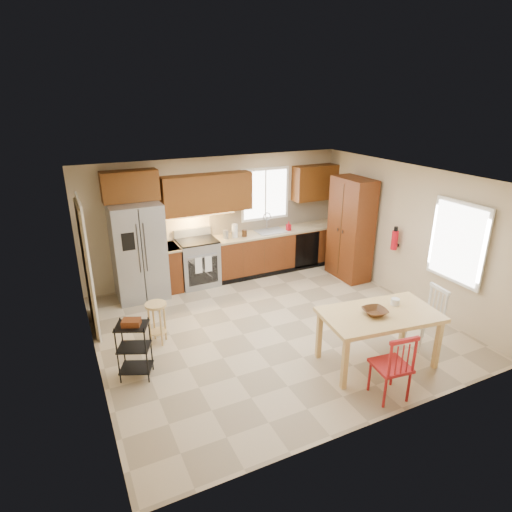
{
  "coord_description": "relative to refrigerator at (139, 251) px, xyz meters",
  "views": [
    {
      "loc": [
        -2.95,
        -5.52,
        3.65
      ],
      "look_at": [
        -0.11,
        0.4,
        1.15
      ],
      "focal_mm": 30.0,
      "sensor_mm": 36.0,
      "label": 1
    }
  ],
  "objects": [
    {
      "name": "floor",
      "position": [
        1.7,
        -2.12,
        -0.91
      ],
      "size": [
        5.5,
        5.5,
        0.0
      ],
      "primitive_type": "plane",
      "color": "tan",
      "rests_on": "ground"
    },
    {
      "name": "ceiling",
      "position": [
        1.7,
        -2.12,
        1.59
      ],
      "size": [
        5.5,
        5.0,
        0.02
      ],
      "primitive_type": "cube",
      "color": "silver",
      "rests_on": "ground"
    },
    {
      "name": "wall_back",
      "position": [
        1.7,
        0.38,
        0.34
      ],
      "size": [
        5.5,
        0.02,
        2.5
      ],
      "primitive_type": "cube",
      "color": "#CCB793",
      "rests_on": "ground"
    },
    {
      "name": "wall_front",
      "position": [
        1.7,
        -4.62,
        0.34
      ],
      "size": [
        5.5,
        0.02,
        2.5
      ],
      "primitive_type": "cube",
      "color": "#CCB793",
      "rests_on": "ground"
    },
    {
      "name": "wall_left",
      "position": [
        -1.05,
        -2.12,
        0.34
      ],
      "size": [
        0.02,
        5.0,
        2.5
      ],
      "primitive_type": "cube",
      "color": "#CCB793",
      "rests_on": "ground"
    },
    {
      "name": "wall_right",
      "position": [
        4.45,
        -2.12,
        0.34
      ],
      "size": [
        0.02,
        5.0,
        2.5
      ],
      "primitive_type": "cube",
      "color": "#CCB793",
      "rests_on": "ground"
    },
    {
      "name": "refrigerator",
      "position": [
        0.0,
        0.0,
        0.0
      ],
      "size": [
        0.92,
        0.75,
        1.82
      ],
      "primitive_type": "cube",
      "color": "gray",
      "rests_on": "floor"
    },
    {
      "name": "range_stove",
      "position": [
        1.15,
        0.06,
        -0.45
      ],
      "size": [
        0.76,
        0.63,
        0.92
      ],
      "primitive_type": "cube",
      "color": "gray",
      "rests_on": "floor"
    },
    {
      "name": "base_cabinet_narrow",
      "position": [
        0.6,
        0.08,
        -0.46
      ],
      "size": [
        0.3,
        0.6,
        0.9
      ],
      "primitive_type": "cube",
      "color": "#5B2910",
      "rests_on": "floor"
    },
    {
      "name": "base_cabinet_run",
      "position": [
        2.99,
        0.08,
        -0.46
      ],
      "size": [
        2.92,
        0.6,
        0.9
      ],
      "primitive_type": "cube",
      "color": "#5B2910",
      "rests_on": "floor"
    },
    {
      "name": "dishwasher",
      "position": [
        3.55,
        -0.22,
        -0.46
      ],
      "size": [
        0.6,
        0.02,
        0.78
      ],
      "primitive_type": "cube",
      "color": "black",
      "rests_on": "floor"
    },
    {
      "name": "backsplash",
      "position": [
        2.99,
        0.36,
        0.27
      ],
      "size": [
        2.92,
        0.03,
        0.55
      ],
      "primitive_type": "cube",
      "color": "beige",
      "rests_on": "wall_back"
    },
    {
      "name": "upper_over_fridge",
      "position": [
        0.0,
        0.2,
        1.19
      ],
      "size": [
        1.0,
        0.35,
        0.55
      ],
      "primitive_type": "cube",
      "color": "#59320E",
      "rests_on": "wall_back"
    },
    {
      "name": "upper_left_block",
      "position": [
        1.45,
        0.2,
        0.92
      ],
      "size": [
        1.8,
        0.35,
        0.75
      ],
      "primitive_type": "cube",
      "color": "#59320E",
      "rests_on": "wall_back"
    },
    {
      "name": "upper_right_block",
      "position": [
        3.95,
        0.2,
        0.92
      ],
      "size": [
        1.0,
        0.35,
        0.75
      ],
      "primitive_type": "cube",
      "color": "#59320E",
      "rests_on": "wall_back"
    },
    {
      "name": "window_back",
      "position": [
        2.8,
        0.35,
        0.74
      ],
      "size": [
        1.12,
        0.04,
        1.12
      ],
      "primitive_type": "cube",
      "color": "white",
      "rests_on": "wall_back"
    },
    {
      "name": "sink",
      "position": [
        2.8,
        0.08,
        -0.05
      ],
      "size": [
        0.62,
        0.46,
        0.16
      ],
      "primitive_type": "cube",
      "color": "gray",
      "rests_on": "base_cabinet_run"
    },
    {
      "name": "undercab_glow",
      "position": [
        1.15,
        0.17,
        0.52
      ],
      "size": [
        1.6,
        0.3,
        0.01
      ],
      "primitive_type": "cube",
      "color": "#FFBF66",
      "rests_on": "wall_back"
    },
    {
      "name": "soap_bottle",
      "position": [
        3.18,
        -0.02,
        0.09
      ],
      "size": [
        0.09,
        0.09,
        0.19
      ],
      "primitive_type": "imported",
      "color": "#AF0C18",
      "rests_on": "base_cabinet_run"
    },
    {
      "name": "paper_towel",
      "position": [
        1.95,
        0.03,
        0.13
      ],
      "size": [
        0.12,
        0.12,
        0.28
      ],
      "primitive_type": "cylinder",
      "color": "silver",
      "rests_on": "base_cabinet_run"
    },
    {
      "name": "canister_steel",
      "position": [
        1.75,
        0.03,
        0.08
      ],
      "size": [
        0.11,
        0.11,
        0.18
      ],
      "primitive_type": "cylinder",
      "color": "gray",
      "rests_on": "base_cabinet_run"
    },
    {
      "name": "canister_wood",
      "position": [
        2.15,
        -0.0,
        0.06
      ],
      "size": [
        0.1,
        0.1,
        0.14
      ],
      "primitive_type": "cylinder",
      "color": "#482B13",
      "rests_on": "base_cabinet_run"
    },
    {
      "name": "pantry",
      "position": [
        4.13,
        -0.93,
        0.14
      ],
      "size": [
        0.5,
        0.95,
        2.1
      ],
      "primitive_type": "cube",
      "color": "#5B2910",
      "rests_on": "floor"
    },
    {
      "name": "fire_extinguisher",
      "position": [
        4.33,
        -1.98,
        0.19
      ],
      "size": [
        0.12,
        0.12,
        0.36
      ],
      "primitive_type": "cylinder",
      "color": "#AF0C18",
      "rests_on": "wall_right"
    },
    {
      "name": "window_right",
      "position": [
        4.38,
        -3.27,
        0.54
      ],
      "size": [
        0.04,
        1.02,
        1.32
      ],
      "primitive_type": "cube",
      "color": "white",
      "rests_on": "wall_right"
    },
    {
      "name": "doorway",
      "position": [
        -0.97,
        -0.82,
        0.14
      ],
      "size": [
        0.04,
        0.95,
        2.1
      ],
      "primitive_type": "cube",
      "color": "#8C7A59",
      "rests_on": "wall_left"
    },
    {
      "name": "dining_table",
      "position": [
        2.58,
        -3.65,
        -0.52
      ],
      "size": [
        1.72,
        1.11,
        0.79
      ],
      "primitive_type": null,
      "rotation": [
        0.0,
        0.0,
        -0.13
      ],
      "color": "tan",
      "rests_on": "floor"
    },
    {
      "name": "chair_red",
      "position": [
        2.23,
        -4.3,
        -0.44
      ],
      "size": [
        0.5,
        0.5,
        0.95
      ],
      "primitive_type": null,
      "rotation": [
        0.0,
        0.0,
        -0.13
      ],
      "color": "maroon",
      "rests_on": "floor"
    },
    {
      "name": "chair_white",
      "position": [
        3.53,
        -3.6,
        -0.44
      ],
      "size": [
        0.5,
        0.5,
        0.95
      ],
      "primitive_type": null,
      "rotation": [
        0.0,
        0.0,
        1.44
      ],
      "color": "silver",
      "rests_on": "floor"
    },
    {
      "name": "table_bowl",
      "position": [
        2.48,
        -3.65,
        -0.11
      ],
      "size": [
        0.37,
        0.37,
        0.08
      ],
      "primitive_type": "imported",
      "rotation": [
        0.0,
        0.0,
        -0.13
      ],
      "color": "#482B13",
      "rests_on": "dining_table"
    },
    {
      "name": "table_jar",
      "position": [
        2.93,
        -3.55,
        -0.08
      ],
      "size": [
        0.14,
        0.14,
        0.14
      ],
      "primitive_type": "cylinder",
      "rotation": [
        0.0,
        0.0,
        -0.13
      ],
      "color": "silver",
      "rests_on": "dining_table"
    },
    {
      "name": "bar_stool",
      "position": [
        -0.12,
        -1.77,
        -0.57
      ],
      "size": [
        0.42,
        0.42,
        0.68
      ],
      "primitive_type": null,
      "rotation": [
        0.0,
        0.0,
        0.36
      ],
      "color": "tan",
      "rests_on": "floor"
    },
    {
      "name": "utility_cart",
      "position": [
        -0.6,
        -2.5,
        -0.49
      ],
      "size": [
        0.51,
        0.47,
        0.84
      ],
      "primitive_type": null,
      "rotation": [
        0.0,
        0.0,
        -0.42
      ],
      "color": "black",
      "rests_on": "floor"
    }
  ]
}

